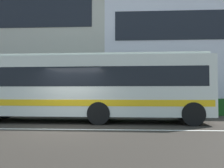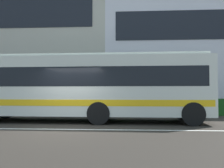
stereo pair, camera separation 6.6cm
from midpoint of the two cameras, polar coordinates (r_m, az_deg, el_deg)
name	(u,v)px [view 2 (the right image)]	position (r m, az deg, el deg)	size (l,w,h in m)	color
ground_plane	(63,129)	(9.69, -11.17, -10.32)	(160.00, 160.00, 0.00)	#2C2722
lane_centre_line	(63,129)	(9.69, -11.17, -10.30)	(60.00, 0.16, 0.01)	silver
hedge_row_far	(116,107)	(15.74, 1.02, -5.28)	(22.18, 1.10, 1.01)	#174717
apartment_block_right	(217,48)	(25.58, 23.30, 7.67)	(20.47, 10.20, 11.24)	silver
transit_bus	(87,85)	(11.96, -5.59, -0.32)	(11.55, 2.80, 3.18)	silver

